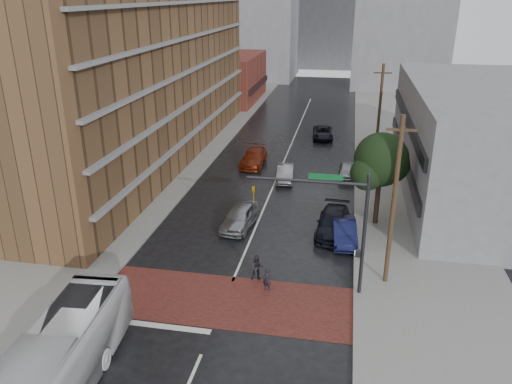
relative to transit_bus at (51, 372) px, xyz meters
The scene contains 22 objects.
ground 9.54m from the transit_bus, 57.57° to the left, with size 160.00×160.00×0.00m, color black.
crosswalk 9.96m from the transit_bus, 59.13° to the left, with size 14.00×5.00×0.02m, color maroon.
sidewalk_west 33.60m from the transit_bus, 101.09° to the left, with size 9.00×90.00×0.15m, color gray.
sidewalk_east 36.89m from the transit_bus, 63.33° to the left, with size 9.00×90.00×0.15m, color gray.
apartment_block 35.41m from the transit_bus, 105.67° to the left, with size 10.00×44.00×28.00m, color brown.
storefront_west 62.36m from the transit_bus, 96.41° to the left, with size 8.00×16.00×7.00m, color brown.
building_east 35.40m from the transit_bus, 52.36° to the left, with size 11.00×26.00×9.00m, color gray.
distant_tower_center 103.58m from the transit_bus, 87.20° to the left, with size 12.00×10.00×24.00m, color gray.
street_tree 24.34m from the transit_bus, 55.82° to the left, with size 4.20×4.10×6.90m.
signal_mast 15.41m from the transit_bus, 43.78° to the left, with size 6.50×0.30×7.20m.
utility_pole_near 18.62m from the transit_bus, 40.77° to the left, with size 1.60×0.26×10.00m.
utility_pole_far 34.99m from the transit_bus, 66.57° to the left, with size 1.60×0.26×10.00m.
transit_bus is the anchor object (origin of this frame).
pedestrian_a 12.25m from the transit_bus, 53.90° to the left, with size 0.53×0.35×1.47m, color black.
pedestrian_b 12.71m from the transit_bus, 59.54° to the left, with size 0.76×0.59×1.57m, color #252126.
car_travel_a 18.16m from the transit_bus, 77.60° to the left, with size 1.90×4.73×1.61m, color #96979D.
car_travel_b 28.56m from the transit_bus, 78.16° to the left, with size 1.45×4.16×1.37m, color #97999E.
car_travel_c 31.70m from the transit_bus, 85.94° to the left, with size 2.12×5.21×1.51m, color maroon.
suv_travel 43.44m from the transit_bus, 78.93° to the left, with size 2.23×4.84×1.35m, color black.
car_parked_near 20.31m from the transit_bus, 56.01° to the left, with size 1.55×4.44×1.46m, color #121640.
car_parked_mid 20.84m from the transit_bus, 59.53° to the left, with size 2.19×5.38×1.56m, color black.
car_parked_far 31.90m from the transit_bus, 69.16° to the left, with size 1.55×3.85×1.31m, color #97989E.
Camera 1 is at (6.00, -22.07, 15.81)m, focal length 35.00 mm.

